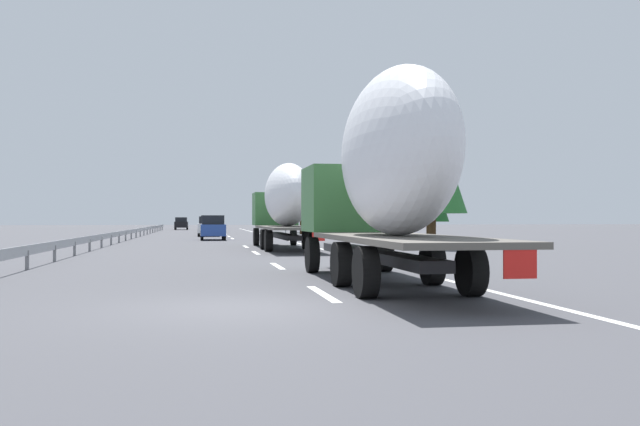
# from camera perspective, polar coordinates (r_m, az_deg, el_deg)

# --- Properties ---
(ground_plane) EXTENTS (260.00, 260.00, 0.00)m
(ground_plane) POSITION_cam_1_polar(r_m,az_deg,el_deg) (52.31, -9.03, -2.20)
(ground_plane) COLOR #424247
(lane_stripe_0) EXTENTS (3.20, 0.20, 0.01)m
(lane_stripe_0) POSITION_cam_1_polar(r_m,az_deg,el_deg) (14.59, 0.23, -6.66)
(lane_stripe_0) COLOR white
(lane_stripe_0) RESTS_ON ground_plane
(lane_stripe_1) EXTENTS (3.20, 0.20, 0.01)m
(lane_stripe_1) POSITION_cam_1_polar(r_m,az_deg,el_deg) (23.13, -3.53, -4.37)
(lane_stripe_1) COLOR white
(lane_stripe_1) RESTS_ON ground_plane
(lane_stripe_2) EXTENTS (3.20, 0.20, 0.01)m
(lane_stripe_2) POSITION_cam_1_polar(r_m,az_deg,el_deg) (32.20, -5.31, -3.27)
(lane_stripe_2) COLOR white
(lane_stripe_2) RESTS_ON ground_plane
(lane_stripe_3) EXTENTS (3.20, 0.20, 0.01)m
(lane_stripe_3) POSITION_cam_1_polar(r_m,az_deg,el_deg) (39.32, -6.13, -2.77)
(lane_stripe_3) COLOR white
(lane_stripe_3) RESTS_ON ground_plane
(lane_stripe_4) EXTENTS (3.20, 0.20, 0.01)m
(lane_stripe_4) POSITION_cam_1_polar(r_m,az_deg,el_deg) (55.79, -7.23, -2.09)
(lane_stripe_4) COLOR white
(lane_stripe_4) RESTS_ON ground_plane
(lane_stripe_5) EXTENTS (3.20, 0.20, 0.01)m
(lane_stripe_5) POSITION_cam_1_polar(r_m,az_deg,el_deg) (62.80, -7.52, -1.91)
(lane_stripe_5) COLOR white
(lane_stripe_5) RESTS_ON ground_plane
(lane_stripe_6) EXTENTS (3.20, 0.20, 0.01)m
(lane_stripe_6) POSITION_cam_1_polar(r_m,az_deg,el_deg) (70.63, -7.77, -1.75)
(lane_stripe_6) COLOR white
(lane_stripe_6) RESTS_ON ground_plane
(lane_stripe_7) EXTENTS (3.20, 0.20, 0.01)m
(lane_stripe_7) POSITION_cam_1_polar(r_m,az_deg,el_deg) (87.65, -8.17, -1.50)
(lane_stripe_7) COLOR white
(lane_stripe_7) RESTS_ON ground_plane
(lane_stripe_8) EXTENTS (3.20, 0.20, 0.01)m
(lane_stripe_8) POSITION_cam_1_polar(r_m,az_deg,el_deg) (82.56, -8.07, -1.57)
(lane_stripe_8) COLOR white
(lane_stripe_8) RESTS_ON ground_plane
(edge_line_right) EXTENTS (110.00, 0.20, 0.01)m
(edge_line_right) POSITION_cam_1_polar(r_m,az_deg,el_deg) (57.64, -3.62, -2.04)
(edge_line_right) COLOR white
(edge_line_right) RESTS_ON ground_plane
(truck_lead) EXTENTS (13.87, 2.55, 4.36)m
(truck_lead) POSITION_cam_1_polar(r_m,az_deg,el_deg) (36.03, -2.92, 0.97)
(truck_lead) COLOR #387038
(truck_lead) RESTS_ON ground_plane
(truck_trailing) EXTENTS (12.02, 2.55, 4.94)m
(truck_trailing) POSITION_cam_1_polar(r_m,az_deg,el_deg) (16.52, 5.42, 3.42)
(truck_trailing) COLOR #387038
(truck_trailing) RESTS_ON ground_plane
(car_blue_sedan) EXTENTS (4.21, 1.83, 1.83)m
(car_blue_sedan) POSITION_cam_1_polar(r_m,az_deg,el_deg) (52.15, -8.80, -1.19)
(car_blue_sedan) COLOR #28479E
(car_blue_sedan) RESTS_ON ground_plane
(car_black_suv) EXTENTS (4.50, 1.89, 1.79)m
(car_black_suv) POSITION_cam_1_polar(r_m,az_deg,el_deg) (101.89, -11.34, -0.84)
(car_black_suv) COLOR black
(car_black_suv) RESTS_ON ground_plane
(car_white_van) EXTENTS (4.12, 1.91, 1.79)m
(car_white_van) POSITION_cam_1_polar(r_m,az_deg,el_deg) (63.12, -9.17, -1.08)
(car_white_van) COLOR white
(car_white_van) RESTS_ON ground_plane
(car_silver_hatch) EXTENTS (4.05, 1.91, 1.96)m
(car_silver_hatch) POSITION_cam_1_polar(r_m,az_deg,el_deg) (79.04, -9.16, -0.91)
(car_silver_hatch) COLOR #ADB2B7
(car_silver_hatch) RESTS_ON ground_plane
(road_sign) EXTENTS (0.10, 0.90, 3.42)m
(road_sign) POSITION_cam_1_polar(r_m,az_deg,el_deg) (61.16, -2.85, 0.25)
(road_sign) COLOR gray
(road_sign) RESTS_ON ground_plane
(tree_0) EXTENTS (3.51, 3.51, 5.94)m
(tree_0) POSITION_cam_1_polar(r_m,az_deg,el_deg) (80.64, -1.44, 1.09)
(tree_0) COLOR #472D19
(tree_0) RESTS_ON ground_plane
(tree_1) EXTENTS (2.70, 2.70, 7.16)m
(tree_1) POSITION_cam_1_polar(r_m,az_deg,el_deg) (75.61, -0.85, 1.60)
(tree_1) COLOR #472D19
(tree_1) RESTS_ON ground_plane
(tree_2) EXTENTS (2.73, 2.73, 7.54)m
(tree_2) POSITION_cam_1_polar(r_m,az_deg,el_deg) (98.12, -3.30, 1.30)
(tree_2) COLOR #472D19
(tree_2) RESTS_ON ground_plane
(tree_3) EXTENTS (2.74, 2.74, 5.88)m
(tree_3) POSITION_cam_1_polar(r_m,az_deg,el_deg) (72.19, -1.57, 1.21)
(tree_3) COLOR #472D19
(tree_3) RESTS_ON ground_plane
(tree_4) EXTENTS (3.65, 3.65, 7.48)m
(tree_4) POSITION_cam_1_polar(r_m,az_deg,el_deg) (37.20, 9.22, 4.28)
(tree_4) COLOR #472D19
(tree_4) RESTS_ON ground_plane
(tree_5) EXTENTS (2.42, 2.42, 5.33)m
(tree_5) POSITION_cam_1_polar(r_m,az_deg,el_deg) (42.74, 8.96, 1.91)
(tree_5) COLOR #472D19
(tree_5) RESTS_ON ground_plane
(guardrail_median) EXTENTS (94.00, 0.10, 0.76)m
(guardrail_median) POSITION_cam_1_polar(r_m,az_deg,el_deg) (55.54, -15.27, -1.49)
(guardrail_median) COLOR #9EA0A5
(guardrail_median) RESTS_ON ground_plane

